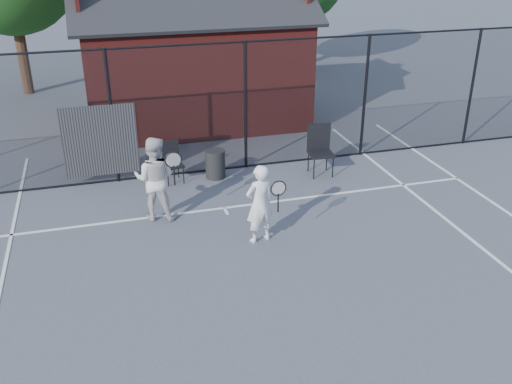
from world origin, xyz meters
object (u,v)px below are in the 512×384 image
object	(u,v)px
clubhouse	(193,66)
waste_bin	(215,164)
player_front	(260,204)
chair_left	(173,163)
chair_right	(321,152)
player_back	(155,179)

from	to	relation	value
clubhouse	waste_bin	distance (m)	4.59
clubhouse	player_front	size ratio (longest dim) A/B	4.33
chair_left	clubhouse	bearing A→B (deg)	63.29
player_front	chair_right	distance (m)	3.40
clubhouse	waste_bin	xyz separation A→B (m)	(-0.33, -4.40, -1.28)
player_front	waste_bin	xyz separation A→B (m)	(-0.16, 3.07, -0.42)
player_front	waste_bin	bearing A→B (deg)	93.02
player_back	chair_left	bearing A→B (deg)	71.01
player_back	chair_right	xyz separation A→B (m)	(3.91, 1.12, -0.28)
player_front	player_back	world-z (taller)	player_back
clubhouse	chair_right	distance (m)	5.41
chair_right	player_back	bearing A→B (deg)	-159.68
clubhouse	player_front	distance (m)	7.52
chair_right	waste_bin	size ratio (longest dim) A/B	1.71
player_front	chair_right	bearing A→B (deg)	49.11
chair_left	player_back	bearing A→B (deg)	-119.17
clubhouse	player_back	xyz separation A→B (m)	(-1.86, -6.02, -0.76)
player_back	waste_bin	bearing A→B (deg)	46.71
player_back	chair_right	distance (m)	4.08
chair_right	player_front	bearing A→B (deg)	-126.60
chair_left	chair_right	distance (m)	3.39
clubhouse	chair_right	world-z (taller)	clubhouse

